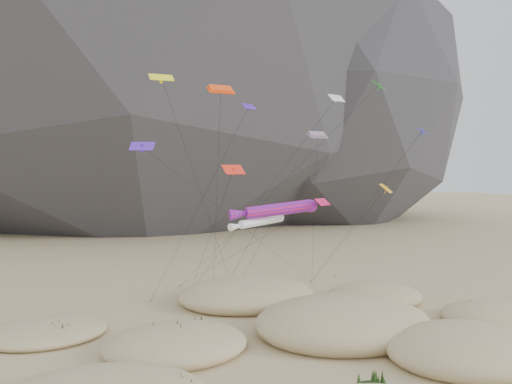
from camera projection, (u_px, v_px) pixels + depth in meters
ground at (335, 354)px, 39.84m from camera, size 500.00×500.00×0.00m
dunes at (298, 332)px, 42.96m from camera, size 50.81×41.23×4.24m
dune_grass at (309, 334)px, 42.28m from camera, size 40.63×29.21×1.44m
kite_stakes at (244, 286)px, 62.97m from camera, size 25.75×6.85×0.30m
rainbow_tube_kite at (276, 210)px, 46.71m from camera, size 8.57×18.38×11.95m
white_tube_kite at (259, 222)px, 46.90m from camera, size 6.34×14.09×10.49m
orange_parafoil at (221, 92)px, 50.36m from camera, size 4.63×14.93×23.37m
multi_parafoil at (317, 137)px, 55.56m from camera, size 4.18×7.60×19.12m
delta_kites at (301, 139)px, 50.85m from camera, size 31.11×22.35×25.27m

